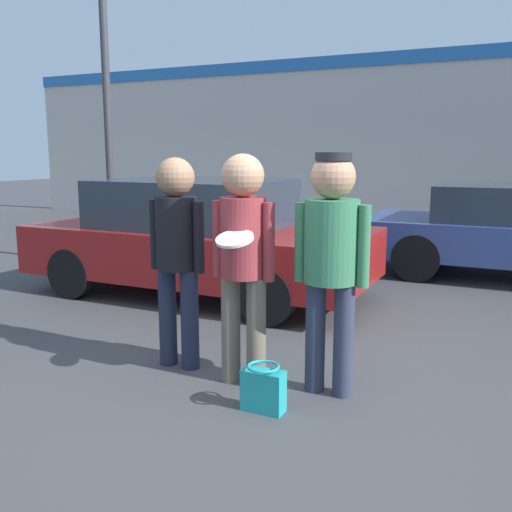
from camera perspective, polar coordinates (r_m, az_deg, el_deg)
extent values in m
plane|color=#3F3F42|center=(4.45, -0.93, -13.39)|extent=(56.00, 56.00, 0.00)
cube|color=beige|center=(13.87, 18.40, 10.83)|extent=(24.00, 0.18, 4.07)
cube|color=#2666B2|center=(13.92, 18.80, 18.61)|extent=(24.00, 0.04, 0.30)
cylinder|color=#1E2338|center=(4.91, -8.83, -5.99)|extent=(0.15, 0.15, 0.84)
cylinder|color=#1E2338|center=(4.79, -6.64, -6.34)|extent=(0.15, 0.15, 0.84)
cylinder|color=black|center=(4.70, -7.96, 2.27)|extent=(0.34, 0.34, 0.60)
cylinder|color=black|center=(4.82, -10.03, 2.15)|extent=(0.09, 0.09, 0.58)
cylinder|color=black|center=(4.59, -5.77, 1.85)|extent=(0.09, 0.09, 0.58)
sphere|color=#8C664C|center=(4.66, -8.10, 7.82)|extent=(0.32, 0.32, 0.32)
cylinder|color=#665B4C|center=(4.50, -2.53, -7.29)|extent=(0.15, 0.15, 0.85)
cylinder|color=#665B4C|center=(4.40, 0.02, -7.68)|extent=(0.15, 0.15, 0.85)
cylinder|color=maroon|center=(4.28, -1.31, 1.85)|extent=(0.34, 0.34, 0.61)
cylinder|color=maroon|center=(4.39, -3.78, 1.75)|extent=(0.09, 0.09, 0.59)
cylinder|color=maroon|center=(4.20, 1.28, 1.38)|extent=(0.09, 0.09, 0.59)
sphere|color=tan|center=(4.24, -1.34, 8.05)|extent=(0.32, 0.32, 0.32)
cylinder|color=silver|center=(4.03, -2.14, 1.74)|extent=(0.27, 0.27, 0.11)
cylinder|color=#2D3347|center=(4.35, 5.95, -7.98)|extent=(0.15, 0.15, 0.85)
cylinder|color=#2D3347|center=(4.28, 8.75, -8.34)|extent=(0.15, 0.15, 0.85)
cylinder|color=#33724C|center=(4.14, 7.57, 1.46)|extent=(0.39, 0.39, 0.61)
cylinder|color=#33724C|center=(4.22, 4.51, 1.40)|extent=(0.09, 0.09, 0.59)
cylinder|color=#33724C|center=(4.08, 10.73, 0.93)|extent=(0.09, 0.09, 0.59)
sphere|color=tan|center=(4.10, 7.72, 7.86)|extent=(0.32, 0.32, 0.32)
cylinder|color=black|center=(4.09, 7.77, 9.82)|extent=(0.26, 0.26, 0.06)
cube|color=maroon|center=(7.27, -5.57, 0.60)|extent=(4.28, 1.94, 0.60)
cube|color=#28333D|center=(7.24, -6.23, 5.29)|extent=(2.23, 1.67, 0.58)
cylinder|color=black|center=(7.54, 6.62, -1.03)|extent=(0.62, 0.22, 0.62)
cylinder|color=black|center=(5.96, 1.10, -4.02)|extent=(0.62, 0.22, 0.62)
cylinder|color=black|center=(8.75, -10.03, 0.46)|extent=(0.62, 0.22, 0.62)
cylinder|color=black|center=(7.43, -17.87, -1.64)|extent=(0.62, 0.22, 0.62)
cylinder|color=black|center=(9.95, 17.47, 1.45)|extent=(0.67, 0.22, 0.67)
cylinder|color=black|center=(8.27, 15.73, -0.19)|extent=(0.67, 0.22, 0.67)
cylinder|color=#38383D|center=(9.36, -14.74, 16.07)|extent=(0.12, 0.12, 5.56)
cube|color=teal|center=(4.09, 0.73, -13.33)|extent=(0.30, 0.14, 0.30)
torus|color=teal|center=(4.02, 0.74, -11.00)|extent=(0.23, 0.23, 0.02)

